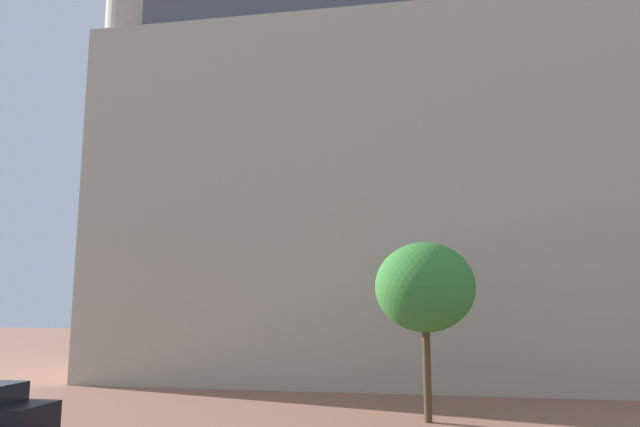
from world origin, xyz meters
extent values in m
cube|color=#B2A893|center=(-0.30, 24.53, 8.37)|extent=(25.89, 12.04, 16.75)
cube|color=#4C515B|center=(-0.30, 24.53, 17.95)|extent=(23.82, 11.08, 2.40)
cube|color=#B2A893|center=(-1.42, 24.53, 16.00)|extent=(4.26, 4.26, 32.00)
cylinder|color=#B2A893|center=(-11.74, 20.01, 10.04)|extent=(2.80, 2.80, 20.08)
cylinder|color=#B2A893|center=(11.15, 20.01, 9.40)|extent=(2.80, 2.80, 18.80)
cylinder|color=black|center=(-8.13, 9.39, 0.32)|extent=(0.64, 0.22, 0.64)
cylinder|color=#4C3823|center=(2.45, 13.20, 1.43)|extent=(0.24, 0.24, 2.85)
ellipsoid|color=#387F33|center=(2.45, 13.20, 4.11)|extent=(3.14, 3.14, 2.83)
camera|label=1|loc=(2.42, -5.52, 3.64)|focal=32.49mm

